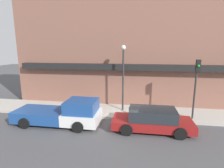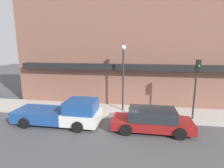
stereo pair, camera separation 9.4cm
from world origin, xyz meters
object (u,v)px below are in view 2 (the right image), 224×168
(street_lamp, at_px, (123,70))
(traffic_light, at_px, (196,79))
(parked_car, at_px, (152,120))
(fire_hydrant, at_px, (130,110))
(pickup_truck, at_px, (63,113))

(street_lamp, relative_size, traffic_light, 1.23)
(parked_car, height_order, traffic_light, traffic_light)
(parked_car, xyz_separation_m, fire_hydrant, (-1.49, 2.17, -0.24))
(street_lamp, height_order, traffic_light, street_lamp)
(fire_hydrant, bearing_deg, parked_car, -55.54)
(street_lamp, xyz_separation_m, traffic_light, (5.04, -1.11, -0.40))
(parked_car, xyz_separation_m, street_lamp, (-2.11, 2.96, 2.71))
(pickup_truck, xyz_separation_m, traffic_light, (8.77, 1.85, 2.24))
(fire_hydrant, distance_m, traffic_light, 5.11)
(pickup_truck, xyz_separation_m, street_lamp, (3.73, 2.96, 2.64))
(parked_car, bearing_deg, street_lamp, 127.26)
(parked_car, distance_m, street_lamp, 4.53)
(street_lamp, bearing_deg, fire_hydrant, -51.88)
(pickup_truck, distance_m, parked_car, 5.84)
(fire_hydrant, distance_m, street_lamp, 3.11)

